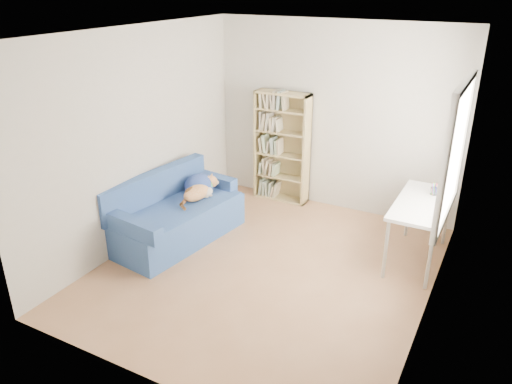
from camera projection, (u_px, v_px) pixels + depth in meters
ground at (267, 268)px, 5.74m from camera, size 4.00×4.00×0.00m
room_shell at (279, 132)px, 5.07m from camera, size 3.54×4.04×2.62m
sofa at (176, 214)px, 6.30m from camera, size 1.05×1.84×0.85m
bookshelf at (282, 151)px, 7.26m from camera, size 0.81×0.25×1.61m
desk at (422, 208)px, 5.65m from camera, size 0.56×1.22×0.75m
pen_cup at (434, 190)px, 5.79m from camera, size 0.08×0.08×0.15m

